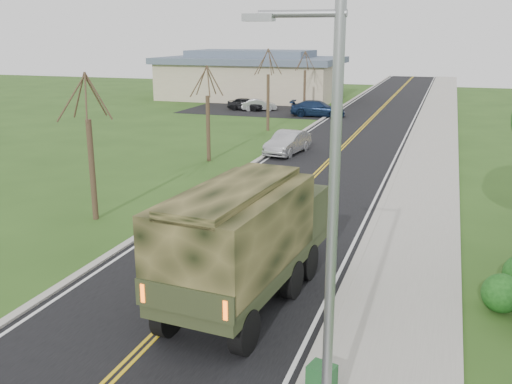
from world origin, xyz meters
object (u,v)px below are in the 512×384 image
at_px(military_truck, 246,234).
at_px(suv_champagne, 266,191).
at_px(sedan_silver, 288,143).
at_px(utility_box_far, 322,379).

bearing_deg(military_truck, suv_champagne, 109.19).
bearing_deg(suv_champagne, sedan_silver, 103.80).
bearing_deg(utility_box_far, sedan_silver, 122.46).
bearing_deg(suv_champagne, utility_box_far, -64.50).
bearing_deg(suv_champagne, military_truck, -72.59).
xyz_separation_m(suv_champagne, sedan_silver, (-2.13, 11.26, 0.11)).
distance_m(military_truck, sedan_silver, 21.39).
height_order(sedan_silver, utility_box_far, sedan_silver).
bearing_deg(sedan_silver, military_truck, -69.67).
bearing_deg(military_truck, sedan_silver, 107.25).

